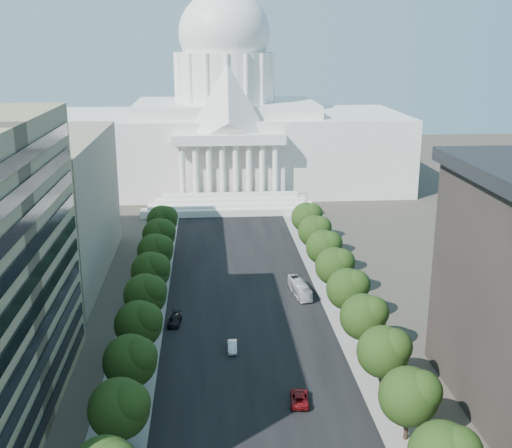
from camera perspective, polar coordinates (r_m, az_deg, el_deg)
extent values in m
cube|color=black|center=(133.37, -1.27, -5.60)|extent=(30.00, 260.00, 0.01)
cube|color=gray|center=(133.77, -9.47, -5.76)|extent=(8.00, 260.00, 0.02)
cube|color=gray|center=(135.66, 6.80, -5.33)|extent=(8.00, 260.00, 0.02)
cube|color=white|center=(221.87, -2.69, 6.58)|extent=(120.00, 50.00, 25.00)
cube|color=white|center=(219.91, -2.74, 10.31)|extent=(60.00, 40.00, 4.00)
cube|color=white|center=(193.96, -2.46, 7.58)|extent=(34.00, 8.00, 3.00)
cylinder|color=white|center=(219.12, -2.78, 12.91)|extent=(32.00, 32.00, 16.00)
ellipsoid|color=white|center=(218.76, -2.83, 16.57)|extent=(30.00, 30.00, 27.60)
cube|color=gray|center=(144.09, -20.98, 1.25)|extent=(38.00, 52.00, 30.00)
cylinder|color=#33261C|center=(85.37, -11.89, -18.44)|extent=(0.56, 0.56, 2.94)
sphere|color=black|center=(82.82, -12.09, -15.76)|extent=(7.60, 7.60, 7.60)
sphere|color=black|center=(81.41, -11.24, -15.37)|extent=(5.32, 5.32, 5.32)
cylinder|color=#33261C|center=(95.41, -10.99, -14.36)|extent=(0.56, 0.56, 2.94)
sphere|color=black|center=(93.13, -11.15, -11.87)|extent=(7.60, 7.60, 7.60)
sphere|color=black|center=(91.79, -10.40, -11.46)|extent=(5.32, 5.32, 5.32)
cylinder|color=#33261C|center=(105.86, -10.29, -11.07)|extent=(0.56, 0.56, 2.94)
sphere|color=black|center=(103.82, -10.42, -8.76)|extent=(7.60, 7.60, 7.60)
sphere|color=black|center=(102.52, -9.75, -8.36)|extent=(5.32, 5.32, 5.32)
cylinder|color=#33261C|center=(116.62, -9.73, -8.38)|extent=(0.56, 0.56, 2.94)
sphere|color=black|center=(114.76, -9.84, -6.24)|extent=(7.60, 7.60, 7.60)
sphere|color=black|center=(113.51, -9.23, -5.85)|extent=(5.32, 5.32, 5.32)
cylinder|color=#33261C|center=(127.59, -9.27, -6.14)|extent=(0.56, 0.56, 2.94)
sphere|color=black|center=(125.89, -9.36, -4.16)|extent=(7.60, 7.60, 7.60)
sphere|color=black|center=(124.68, -8.81, -3.79)|extent=(5.32, 5.32, 5.32)
cylinder|color=#33261C|center=(138.73, -8.88, -4.27)|extent=(0.56, 0.56, 2.94)
sphere|color=black|center=(137.18, -8.97, -2.43)|extent=(7.60, 7.60, 7.60)
sphere|color=black|center=(136.00, -8.45, -2.06)|extent=(5.32, 5.32, 5.32)
cylinder|color=#33261C|center=(150.01, -8.56, -2.67)|extent=(0.56, 0.56, 2.94)
sphere|color=black|center=(148.57, -8.63, -0.95)|extent=(7.60, 7.60, 7.60)
sphere|color=black|center=(147.42, -8.16, -0.60)|extent=(5.32, 5.32, 5.32)
cylinder|color=#33261C|center=(161.39, -8.28, -1.29)|extent=(0.56, 0.56, 2.94)
sphere|color=black|center=(160.05, -8.35, 0.31)|extent=(7.60, 7.60, 7.60)
sphere|color=black|center=(158.93, -7.90, 0.64)|extent=(5.32, 5.32, 5.32)
cylinder|color=#33261C|center=(88.15, 13.19, -17.31)|extent=(0.56, 0.56, 2.94)
sphere|color=black|center=(85.68, 13.39, -14.68)|extent=(7.60, 7.60, 7.60)
sphere|color=black|center=(84.88, 14.48, -14.18)|extent=(5.32, 5.32, 5.32)
cylinder|color=#33261C|center=(97.91, 11.06, -13.52)|extent=(0.56, 0.56, 2.94)
sphere|color=black|center=(95.69, 11.22, -11.07)|extent=(7.60, 7.60, 7.60)
sphere|color=black|center=(94.88, 12.16, -10.60)|extent=(5.32, 5.32, 5.32)
cylinder|color=#33261C|center=(108.12, 9.38, -10.42)|extent=(0.56, 0.56, 2.94)
sphere|color=black|center=(106.11, 9.50, -8.15)|extent=(7.60, 7.60, 7.60)
sphere|color=black|center=(105.30, 10.33, -7.71)|extent=(5.32, 5.32, 5.32)
cylinder|color=#33261C|center=(118.67, 8.02, -7.85)|extent=(0.56, 0.56, 2.94)
sphere|color=black|center=(116.84, 8.11, -5.75)|extent=(7.60, 7.60, 7.60)
sphere|color=black|center=(116.03, 8.85, -5.33)|extent=(5.32, 5.32, 5.32)
cylinder|color=#33261C|center=(129.47, 6.89, -5.71)|extent=(0.56, 0.56, 2.94)
sphere|color=black|center=(127.80, 6.96, -3.75)|extent=(7.60, 7.60, 7.60)
sphere|color=black|center=(126.98, 7.64, -3.36)|extent=(5.32, 5.32, 5.32)
cylinder|color=#33261C|center=(140.46, 5.95, -3.89)|extent=(0.56, 0.56, 2.94)
sphere|color=black|center=(138.92, 6.01, -2.07)|extent=(7.60, 7.60, 7.60)
sphere|color=black|center=(138.10, 6.62, -1.71)|extent=(5.32, 5.32, 5.32)
cylinder|color=#33261C|center=(151.61, 5.15, -2.34)|extent=(0.56, 0.56, 2.94)
sphere|color=black|center=(150.18, 5.19, -0.64)|extent=(7.60, 7.60, 7.60)
sphere|color=black|center=(149.37, 5.75, -0.30)|extent=(5.32, 5.32, 5.32)
cylinder|color=#33261C|center=(162.88, 4.46, -1.01)|extent=(0.56, 0.56, 2.94)
sphere|color=black|center=(161.55, 4.49, 0.59)|extent=(7.60, 7.60, 7.60)
sphere|color=black|center=(160.74, 5.01, 0.91)|extent=(5.32, 5.32, 5.32)
cylinder|color=gray|center=(86.49, 15.16, -15.79)|extent=(0.18, 0.18, 9.00)
cylinder|color=gray|center=(83.95, 14.59, -13.39)|extent=(2.40, 0.14, 0.14)
sphere|color=gray|center=(83.66, 13.85, -13.52)|extent=(0.44, 0.44, 0.44)
cylinder|color=gray|center=(107.41, 10.77, -8.88)|extent=(0.18, 0.18, 9.00)
cylinder|color=gray|center=(105.38, 10.25, -6.80)|extent=(2.40, 0.14, 0.14)
sphere|color=gray|center=(105.15, 9.67, -6.88)|extent=(0.44, 0.44, 0.44)
cylinder|color=gray|center=(129.79, 7.94, -4.26)|extent=(0.18, 0.18, 9.00)
cylinder|color=gray|center=(128.11, 7.49, -2.47)|extent=(2.40, 0.14, 0.14)
sphere|color=gray|center=(127.93, 7.00, -2.53)|extent=(0.44, 0.44, 0.44)
cylinder|color=gray|center=(152.98, 5.98, -1.00)|extent=(0.18, 0.18, 9.00)
cylinder|color=gray|center=(151.56, 5.58, 0.54)|extent=(2.40, 0.14, 0.14)
sphere|color=gray|center=(151.40, 5.17, 0.49)|extent=(0.44, 0.44, 0.44)
cylinder|color=gray|center=(176.67, 4.54, 1.39)|extent=(0.18, 0.18, 9.00)
cylinder|color=gray|center=(175.44, 4.18, 2.74)|extent=(2.40, 0.14, 0.14)
sphere|color=gray|center=(175.30, 3.83, 2.70)|extent=(0.44, 0.44, 0.44)
imported|color=#B8BBC1|center=(107.33, -2.12, -10.85)|extent=(1.60, 4.39, 1.44)
imported|color=maroon|center=(93.75, 3.88, -15.17)|extent=(3.15, 5.79, 1.54)
imported|color=black|center=(117.41, -7.24, -8.47)|extent=(2.70, 5.43, 1.52)
imported|color=silver|center=(129.10, 3.91, -5.71)|extent=(3.70, 10.52, 2.87)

